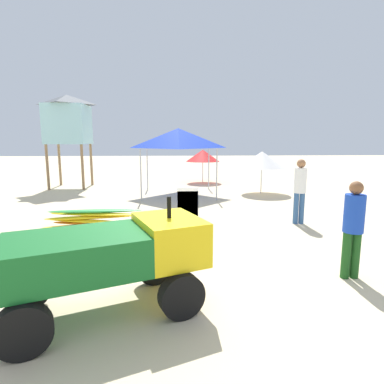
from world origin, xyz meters
TOP-DOWN VIEW (x-y plane):
  - ground at (0.00, 0.00)m, footprint 80.00×80.00m
  - utility_cart at (-0.81, -1.40)m, footprint 2.81×2.08m
  - stacked_plastic_chairs at (0.31, 1.89)m, footprint 0.48×0.48m
  - surfboard_pile at (-2.17, 2.78)m, footprint 2.57×0.85m
  - lifeguard_near_left at (3.39, 2.89)m, footprint 0.32×0.32m
  - lifeguard_near_center at (2.91, -0.56)m, footprint 0.32×0.32m
  - popup_canopy at (0.18, 7.78)m, footprint 2.88×2.88m
  - lifeguard_tower at (-4.95, 10.06)m, footprint 1.98×1.98m
  - beach_umbrella_left at (3.71, 7.90)m, footprint 1.99×1.99m
  - beach_umbrella_mid at (1.52, 11.57)m, footprint 1.80×1.80m

SIDE VIEW (x-z plane):
  - ground at x=0.00m, z-range 0.00..0.00m
  - surfboard_pile at x=-2.17m, z-range 0.01..0.49m
  - stacked_plastic_chairs at x=0.31m, z-range 0.10..1.30m
  - utility_cart at x=-0.81m, z-range 0.03..1.53m
  - lifeguard_near_center at x=2.91m, z-range 0.12..1.74m
  - lifeguard_near_left at x=3.39m, z-range 0.14..1.90m
  - beach_umbrella_mid at x=1.52m, z-range 0.56..2.31m
  - beach_umbrella_left at x=3.71m, z-range 0.54..2.33m
  - popup_canopy at x=0.18m, z-range 0.97..3.70m
  - lifeguard_tower at x=-4.95m, z-range 1.04..5.36m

